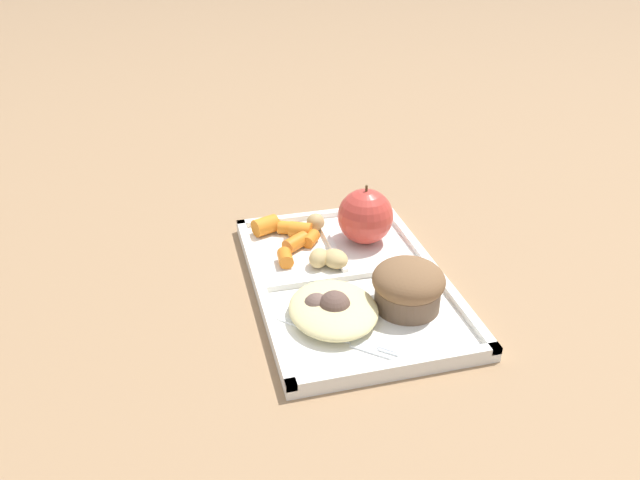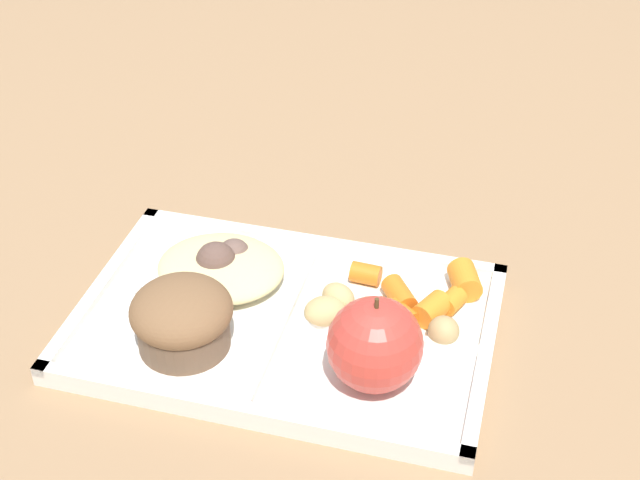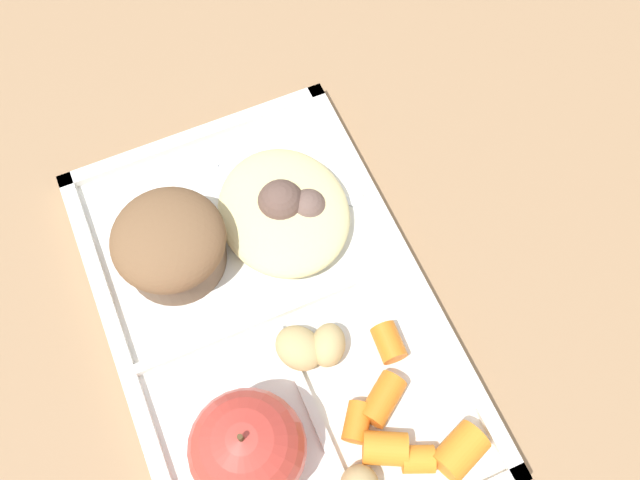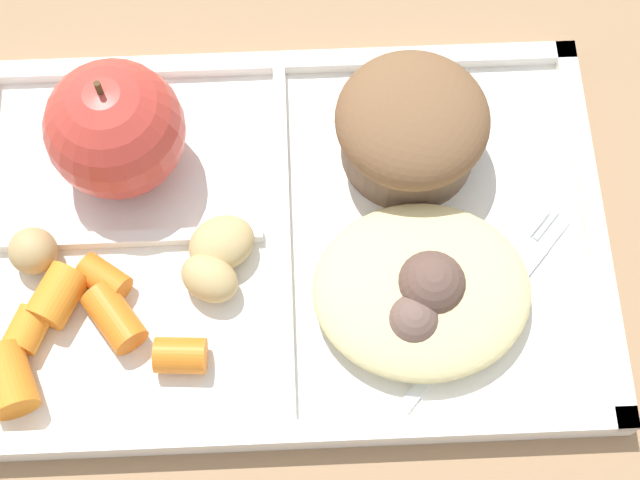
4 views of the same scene
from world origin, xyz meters
TOP-DOWN VIEW (x-y plane):
  - ground at (0.00, 0.00)m, footprint 6.00×6.00m
  - lunch_tray at (-0.00, 0.00)m, footprint 0.38×0.25m
  - green_apple at (-0.09, 0.05)m, footprint 0.08×0.08m
  - bran_muffin at (0.08, 0.05)m, footprint 0.09×0.09m
  - carrot_slice_tilted at (-0.10, -0.03)m, footprint 0.03×0.03m
  - carrot_slice_small at (-0.13, -0.04)m, footprint 0.04×0.04m
  - carrot_slice_diagonal at (-0.06, -0.07)m, footprint 0.03×0.02m
  - carrot_slice_large at (-0.10, -0.05)m, footprint 0.04×0.04m
  - carrot_slice_edge at (-0.15, -0.08)m, footprint 0.04×0.04m
  - carrot_slice_near_corner at (-0.14, -0.06)m, footprint 0.03×0.03m
  - potato_chunk_browned at (-0.04, -0.01)m, footprint 0.05×0.05m
  - potato_chunk_corner at (-0.04, -0.03)m, footprint 0.04×0.04m
  - egg_noodle_pile at (0.08, -0.04)m, footprint 0.12×0.11m
  - meatball_side at (0.07, -0.06)m, footprint 0.03×0.03m
  - meatball_back at (0.08, -0.04)m, footprint 0.04×0.04m
  - plastic_fork at (0.12, -0.04)m, footprint 0.12×0.13m

SIDE VIEW (x-z plane):
  - ground at x=0.00m, z-range 0.00..0.00m
  - lunch_tray at x=0.00m, z-range 0.00..0.02m
  - plastic_fork at x=0.12m, z-range 0.01..0.01m
  - carrot_slice_tilted at x=-0.10m, z-range 0.01..0.03m
  - carrot_slice_near_corner at x=-0.14m, z-range 0.01..0.03m
  - carrot_slice_diagonal at x=-0.06m, z-range 0.01..0.03m
  - carrot_slice_large at x=-0.10m, z-range 0.01..0.03m
  - carrot_slice_small at x=-0.13m, z-range 0.01..0.04m
  - potato_chunk_browned at x=-0.04m, z-range 0.01..0.04m
  - potato_chunk_corner at x=-0.04m, z-range 0.01..0.04m
  - egg_noodle_pile at x=0.08m, z-range 0.01..0.04m
  - carrot_slice_edge at x=-0.15m, z-range 0.01..0.04m
  - meatball_side at x=0.07m, z-range 0.01..0.04m
  - meatball_back at x=0.08m, z-range 0.01..0.05m
  - bran_muffin at x=0.08m, z-range 0.01..0.07m
  - green_apple at x=-0.09m, z-range 0.01..0.10m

